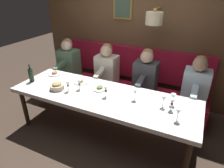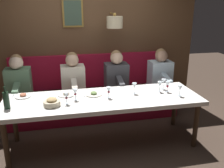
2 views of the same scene
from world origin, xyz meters
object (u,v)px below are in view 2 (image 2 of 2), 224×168
(wine_glass_1, at_px, (160,84))
(wine_bottle, at_px, (6,100))
(dining_table, at_px, (103,102))
(wine_glass_7, at_px, (134,86))
(wine_glass_4, at_px, (109,90))
(diner_far, at_px, (18,80))
(diner_middle, at_px, (73,77))
(wine_glass_0, at_px, (180,88))
(wine_glass_3, at_px, (168,85))
(diner_nearest, at_px, (160,72))
(bread_bowl, at_px, (52,102))
(wine_glass_6, at_px, (164,82))
(diner_near, at_px, (116,74))
(wine_glass_2, at_px, (66,96))
(wine_glass_5, at_px, (75,92))

(wine_glass_1, bearing_deg, wine_bottle, 94.81)
(dining_table, distance_m, wine_glass_7, 0.52)
(wine_glass_1, relative_size, wine_glass_4, 1.00)
(diner_far, distance_m, wine_glass_1, 2.28)
(dining_table, xyz_separation_m, wine_bottle, (-0.11, 1.27, 0.18))
(diner_middle, bearing_deg, wine_glass_0, -125.38)
(wine_glass_3, bearing_deg, wine_glass_4, 93.79)
(diner_nearest, height_order, bread_bowl, diner_nearest)
(wine_glass_4, height_order, wine_glass_6, same)
(diner_near, xyz_separation_m, wine_glass_2, (-1.00, 0.91, 0.04))
(wine_glass_0, relative_size, wine_glass_4, 1.00)
(wine_glass_7, height_order, wine_bottle, wine_bottle)
(wine_glass_6, bearing_deg, diner_near, 39.35)
(diner_middle, height_order, wine_glass_2, diner_middle)
(diner_far, height_order, wine_glass_7, diner_far)
(diner_near, bearing_deg, wine_glass_0, -146.07)
(wine_glass_4, bearing_deg, diner_far, 55.84)
(diner_middle, bearing_deg, wine_glass_6, -117.88)
(diner_nearest, xyz_separation_m, wine_glass_4, (-0.90, 1.15, 0.04))
(diner_far, bearing_deg, wine_bottle, 179.48)
(diner_far, distance_m, wine_glass_3, 2.40)
(bread_bowl, bearing_deg, wine_glass_4, -80.90)
(dining_table, bearing_deg, wine_glass_4, -106.08)
(wine_glass_0, xyz_separation_m, wine_glass_7, (0.23, 0.61, 0.00))
(diner_near, bearing_deg, wine_glass_2, 137.80)
(wine_glass_0, bearing_deg, wine_glass_5, 83.88)
(dining_table, xyz_separation_m, diner_near, (0.88, -0.40, 0.14))
(diner_far, bearing_deg, wine_glass_3, -110.57)
(diner_near, height_order, wine_bottle, diner_near)
(wine_glass_0, distance_m, wine_glass_4, 1.03)
(wine_glass_0, xyz_separation_m, wine_glass_3, (0.20, 0.10, -0.00))
(diner_middle, distance_m, wine_glass_4, 1.01)
(wine_glass_5, xyz_separation_m, wine_glass_7, (0.07, -0.87, 0.00))
(dining_table, relative_size, wine_glass_3, 16.98)
(wine_glass_6, relative_size, wine_bottle, 0.55)
(diner_nearest, xyz_separation_m, wine_glass_3, (-0.84, 0.23, 0.04))
(wine_glass_5, height_order, wine_glass_7, same)
(dining_table, relative_size, wine_glass_1, 16.98)
(wine_glass_3, xyz_separation_m, wine_glass_5, (-0.04, 1.38, 0.00))
(wine_bottle, bearing_deg, wine_glass_3, -86.15)
(wine_glass_0, bearing_deg, bread_bowl, 89.68)
(diner_far, distance_m, wine_bottle, 1.00)
(dining_table, bearing_deg, diner_far, 54.93)
(wine_glass_7, xyz_separation_m, wine_bottle, (-0.19, 1.75, -0.00))
(wine_glass_6, height_order, bread_bowl, wine_glass_6)
(wine_glass_1, bearing_deg, diner_nearest, -23.04)
(wine_bottle, bearing_deg, wine_glass_6, -82.87)
(wine_glass_5, relative_size, bread_bowl, 0.75)
(wine_glass_5, bearing_deg, wine_bottle, 97.49)
(wine_glass_6, bearing_deg, wine_glass_5, 96.90)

